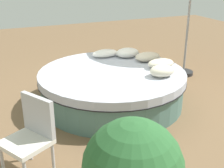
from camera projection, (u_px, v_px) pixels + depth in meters
The scene contains 8 objects.
ground_plane at pixel (112, 102), 5.67m from camera, with size 16.00×16.00×0.00m, color brown.
round_bed at pixel (112, 87), 5.55m from camera, with size 2.68×2.68×0.63m.
throw_pillow_0 at pixel (162, 71), 5.16m from camera, with size 0.44×0.34×0.20m, color beige.
throw_pillow_1 at pixel (161, 63), 5.59m from camera, with size 0.52×0.34×0.17m, color beige.
throw_pillow_2 at pixel (148, 57), 5.98m from camera, with size 0.52×0.35×0.18m, color beige.
throw_pillow_3 at pixel (127, 53), 6.22m from camera, with size 0.49×0.36×0.19m, color white.
throw_pillow_4 at pixel (105, 53), 6.24m from camera, with size 0.55×0.30×0.16m, color white.
patio_chair at pixel (32, 131), 3.61m from camera, with size 0.69×0.70×0.98m.
Camera 1 is at (1.99, 4.73, 2.44)m, focal length 48.06 mm.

